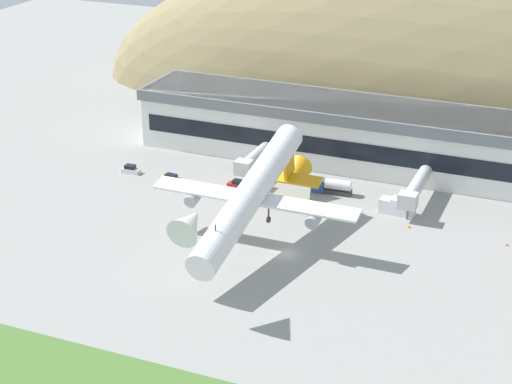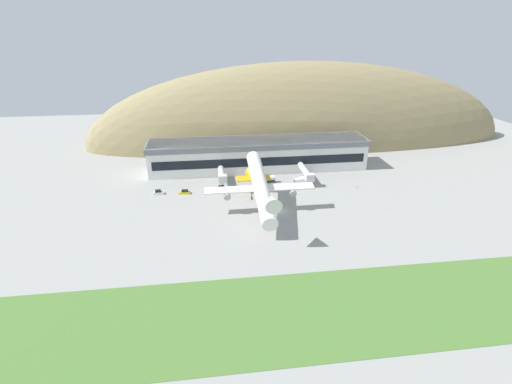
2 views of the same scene
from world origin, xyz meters
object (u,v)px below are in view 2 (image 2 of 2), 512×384
object	(u,v)px
jetway_1	(306,172)
traffic_cone_1	(357,187)
fuel_truck	(265,179)
traffic_cone_0	(314,189)
service_car_1	(221,188)
box_truck	(303,182)
jetway_0	(222,175)
cargo_airplane	(260,187)
service_car_0	(159,192)
terminal_building	(258,153)
service_car_2	(184,192)

from	to	relation	value
jetway_1	traffic_cone_1	xyz separation A→B (m)	(18.55, -9.46, -3.71)
fuel_truck	traffic_cone_0	xyz separation A→B (m)	(17.83, -9.49, -1.17)
service_car_1	traffic_cone_0	size ratio (longest dim) A/B	6.78
jetway_1	box_truck	bearing A→B (deg)	-119.02
traffic_cone_1	jetway_0	bearing A→B (deg)	168.00
cargo_airplane	traffic_cone_0	distance (m)	30.66
jetway_0	jetway_1	distance (m)	34.17
jetway_0	fuel_truck	world-z (taller)	jetway_0
service_car_1	cargo_airplane	bearing A→B (deg)	-60.50
service_car_1	service_car_0	bearing A→B (deg)	-176.94
service_car_0	box_truck	xyz separation A→B (m)	(56.52, 1.63, 0.82)
box_truck	traffic_cone_1	xyz separation A→B (m)	(20.74, -5.51, -1.24)
terminal_building	traffic_cone_1	xyz separation A→B (m)	(35.66, -27.12, -7.24)
jetway_1	service_car_0	bearing A→B (deg)	-174.57
box_truck	service_car_0	bearing A→B (deg)	-178.35
service_car_1	box_truck	world-z (taller)	box_truck
service_car_2	box_truck	size ratio (longest dim) A/B	0.64
jetway_0	service_car_1	world-z (taller)	jetway_0
terminal_building	service_car_1	distance (m)	29.07
terminal_building	service_car_2	size ratio (longest dim) A/B	22.07
service_car_0	terminal_building	bearing A→B (deg)	29.18
service_car_0	box_truck	world-z (taller)	box_truck
cargo_airplane	fuel_truck	bearing A→B (deg)	77.17
jetway_1	fuel_truck	bearing A→B (deg)	178.46
jetway_1	box_truck	world-z (taller)	jetway_1
traffic_cone_1	service_car_2	bearing A→B (deg)	177.41
jetway_1	traffic_cone_1	distance (m)	21.15
fuel_truck	traffic_cone_1	distance (m)	36.55
terminal_building	cargo_airplane	size ratio (longest dim) A/B	1.85
service_car_0	fuel_truck	bearing A→B (deg)	8.14
terminal_building	traffic_cone_0	distance (m)	33.18
fuel_truck	traffic_cone_0	world-z (taller)	fuel_truck
cargo_airplane	traffic_cone_0	size ratio (longest dim) A/B	88.89
service_car_2	cargo_airplane	bearing A→B (deg)	-36.62
cargo_airplane	traffic_cone_1	world-z (taller)	cargo_airplane
service_car_0	traffic_cone_1	bearing A→B (deg)	-2.88
traffic_cone_0	traffic_cone_1	xyz separation A→B (m)	(17.33, -0.42, 0.00)
jetway_0	service_car_0	size ratio (longest dim) A/B	3.49
terminal_building	jetway_1	size ratio (longest dim) A/B	5.60
jetway_0	traffic_cone_1	bearing A→B (deg)	-12.00
cargo_airplane	traffic_cone_1	distance (m)	45.31
jetway_1	cargo_airplane	world-z (taller)	cargo_airplane
service_car_2	traffic_cone_1	bearing A→B (deg)	-2.59
box_truck	traffic_cone_0	size ratio (longest dim) A/B	11.73
traffic_cone_0	service_car_0	bearing A→B (deg)	176.69
terminal_building	box_truck	size ratio (longest dim) A/B	14.02
service_car_2	box_truck	world-z (taller)	box_truck
service_car_2	traffic_cone_0	world-z (taller)	service_car_2
service_car_2	traffic_cone_0	size ratio (longest dim) A/B	7.45
jetway_0	service_car_1	size ratio (longest dim) A/B	3.49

